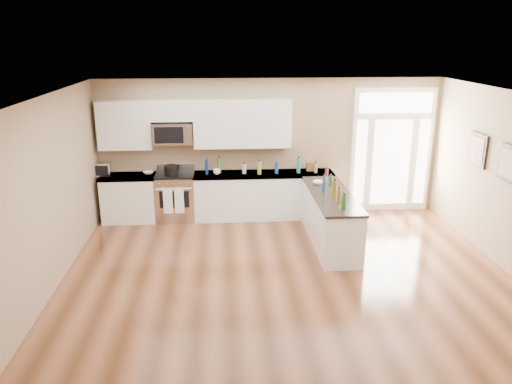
% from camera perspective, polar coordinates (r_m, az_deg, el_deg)
% --- Properties ---
extents(ground, '(8.00, 8.00, 0.00)m').
position_cam_1_polar(ground, '(7.09, 4.71, -13.16)').
color(ground, '#4F2B16').
extents(room_shell, '(8.00, 8.00, 8.00)m').
position_cam_1_polar(room_shell, '(6.39, 5.09, 0.14)').
color(room_shell, '#9C8262').
rests_on(room_shell, ground).
extents(back_cabinet_left, '(1.10, 0.66, 0.94)m').
position_cam_1_polar(back_cabinet_left, '(10.39, -14.22, -0.82)').
color(back_cabinet_left, white).
rests_on(back_cabinet_left, ground).
extents(back_cabinet_right, '(2.85, 0.66, 0.94)m').
position_cam_1_polar(back_cabinet_right, '(10.25, 0.87, -0.52)').
color(back_cabinet_right, white).
rests_on(back_cabinet_right, ground).
extents(peninsula_cabinet, '(0.69, 2.32, 0.94)m').
position_cam_1_polar(peninsula_cabinet, '(9.06, 8.48, -3.22)').
color(peninsula_cabinet, white).
rests_on(peninsula_cabinet, ground).
extents(upper_cabinet_left, '(1.04, 0.33, 0.95)m').
position_cam_1_polar(upper_cabinet_left, '(10.18, -14.77, 7.40)').
color(upper_cabinet_left, white).
rests_on(upper_cabinet_left, room_shell).
extents(upper_cabinet_right, '(1.94, 0.33, 0.95)m').
position_cam_1_polar(upper_cabinet_right, '(10.01, -1.55, 7.81)').
color(upper_cabinet_right, white).
rests_on(upper_cabinet_right, room_shell).
extents(upper_cabinet_short, '(0.82, 0.33, 0.40)m').
position_cam_1_polar(upper_cabinet_short, '(10.01, -9.59, 9.16)').
color(upper_cabinet_short, white).
rests_on(upper_cabinet_short, room_shell).
extents(microwave, '(0.78, 0.41, 0.42)m').
position_cam_1_polar(microwave, '(10.04, -9.49, 6.65)').
color(microwave, silver).
rests_on(microwave, room_shell).
extents(entry_door, '(1.70, 0.10, 2.60)m').
position_cam_1_polar(entry_door, '(10.84, 15.22, 4.59)').
color(entry_door, white).
rests_on(entry_door, ground).
extents(wall_art_near, '(0.05, 0.58, 0.58)m').
position_cam_1_polar(wall_art_near, '(9.55, 24.00, 4.44)').
color(wall_art_near, black).
rests_on(wall_art_near, room_shell).
extents(wall_art_far, '(0.05, 0.58, 0.58)m').
position_cam_1_polar(wall_art_far, '(8.70, 26.98, 2.89)').
color(wall_art_far, black).
rests_on(wall_art_far, room_shell).
extents(kitchen_range, '(0.77, 0.69, 1.08)m').
position_cam_1_polar(kitchen_range, '(10.25, -9.16, -0.51)').
color(kitchen_range, silver).
rests_on(kitchen_range, ground).
extents(stockpot, '(0.32, 0.32, 0.21)m').
position_cam_1_polar(stockpot, '(10.06, -9.69, 2.53)').
color(stockpot, black).
rests_on(stockpot, kitchen_range).
extents(toaster_oven, '(0.32, 0.26, 0.27)m').
position_cam_1_polar(toaster_oven, '(10.35, -17.07, 2.53)').
color(toaster_oven, silver).
rests_on(toaster_oven, back_cabinet_left).
extents(cardboard_box, '(0.22, 0.17, 0.17)m').
position_cam_1_polar(cardboard_box, '(10.35, 6.37, 2.93)').
color(cardboard_box, brown).
rests_on(cardboard_box, back_cabinet_right).
extents(bowl_left, '(0.25, 0.25, 0.05)m').
position_cam_1_polar(bowl_left, '(10.27, -12.21, 2.16)').
color(bowl_left, white).
rests_on(bowl_left, back_cabinet_left).
extents(bowl_peninsula, '(0.23, 0.23, 0.06)m').
position_cam_1_polar(bowl_peninsula, '(9.42, 7.12, 1.09)').
color(bowl_peninsula, white).
rests_on(bowl_peninsula, peninsula_cabinet).
extents(cup_counter, '(0.15, 0.15, 0.11)m').
position_cam_1_polar(cup_counter, '(10.03, -4.50, 2.34)').
color(cup_counter, white).
rests_on(cup_counter, back_cabinet_right).
extents(counter_bottles, '(2.37, 2.42, 0.31)m').
position_cam_1_polar(counter_bottles, '(9.42, 4.00, 1.83)').
color(counter_bottles, '#19591E').
rests_on(counter_bottles, back_cabinet_right).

